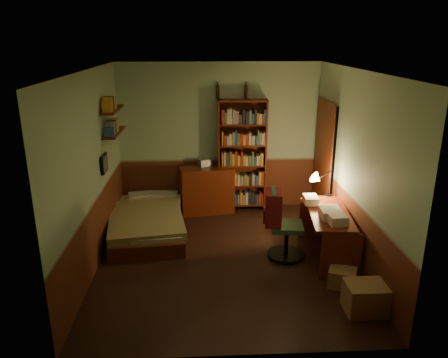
{
  "coord_description": "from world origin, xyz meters",
  "views": [
    {
      "loc": [
        -0.3,
        -5.54,
        3.0
      ],
      "look_at": [
        0.0,
        0.25,
        1.1
      ],
      "focal_mm": 35.0,
      "sensor_mm": 36.0,
      "label": 1
    }
  ],
  "objects_px": {
    "desk": "(327,235)",
    "desk_lamp": "(329,179)",
    "cardboard_box_b": "(342,278)",
    "bookshelf": "(242,156)",
    "mini_stereo": "(205,162)",
    "cardboard_box_a": "(365,298)",
    "dresser": "(207,190)",
    "office_chair": "(287,227)",
    "bed": "(147,214)"
  },
  "relations": [
    {
      "from": "desk",
      "to": "cardboard_box_b",
      "type": "bearing_deg",
      "value": -84.29
    },
    {
      "from": "desk",
      "to": "cardboard_box_b",
      "type": "relative_size",
      "value": 3.89
    },
    {
      "from": "desk",
      "to": "office_chair",
      "type": "distance_m",
      "value": 0.58
    },
    {
      "from": "desk",
      "to": "cardboard_box_b",
      "type": "xyz_separation_m",
      "value": [
        -0.01,
        -0.77,
        -0.23
      ]
    },
    {
      "from": "desk",
      "to": "office_chair",
      "type": "height_order",
      "value": "office_chair"
    },
    {
      "from": "desk",
      "to": "mini_stereo",
      "type": "bearing_deg",
      "value": 137.59
    },
    {
      "from": "dresser",
      "to": "cardboard_box_b",
      "type": "distance_m",
      "value": 3.08
    },
    {
      "from": "bookshelf",
      "to": "cardboard_box_a",
      "type": "bearing_deg",
      "value": -68.53
    },
    {
      "from": "dresser",
      "to": "cardboard_box_b",
      "type": "height_order",
      "value": "dresser"
    },
    {
      "from": "bed",
      "to": "dresser",
      "type": "bearing_deg",
      "value": 34.25
    },
    {
      "from": "desk",
      "to": "cardboard_box_b",
      "type": "distance_m",
      "value": 0.81
    },
    {
      "from": "mini_stereo",
      "to": "cardboard_box_a",
      "type": "distance_m",
      "value": 3.75
    },
    {
      "from": "bed",
      "to": "desk",
      "type": "xyz_separation_m",
      "value": [
        2.63,
        -1.01,
        0.05
      ]
    },
    {
      "from": "bed",
      "to": "desk",
      "type": "distance_m",
      "value": 2.82
    },
    {
      "from": "bed",
      "to": "bookshelf",
      "type": "distance_m",
      "value": 1.95
    },
    {
      "from": "mini_stereo",
      "to": "cardboard_box_b",
      "type": "xyz_separation_m",
      "value": [
        1.68,
        -2.71,
        -0.76
      ]
    },
    {
      "from": "dresser",
      "to": "bookshelf",
      "type": "distance_m",
      "value": 0.87
    },
    {
      "from": "bookshelf",
      "to": "desk_lamp",
      "type": "bearing_deg",
      "value": -43.93
    },
    {
      "from": "desk",
      "to": "desk_lamp",
      "type": "xyz_separation_m",
      "value": [
        0.17,
        0.65,
        0.61
      ]
    },
    {
      "from": "dresser",
      "to": "desk",
      "type": "bearing_deg",
      "value": -57.36
    },
    {
      "from": "bookshelf",
      "to": "mini_stereo",
      "type": "bearing_deg",
      "value": 178.54
    },
    {
      "from": "mini_stereo",
      "to": "cardboard_box_b",
      "type": "distance_m",
      "value": 3.27
    },
    {
      "from": "desk",
      "to": "office_chair",
      "type": "xyz_separation_m",
      "value": [
        -0.57,
        0.03,
        0.11
      ]
    },
    {
      "from": "bed",
      "to": "cardboard_box_b",
      "type": "distance_m",
      "value": 3.18
    },
    {
      "from": "desk",
      "to": "cardboard_box_b",
      "type": "height_order",
      "value": "desk"
    },
    {
      "from": "desk_lamp",
      "to": "desk",
      "type": "bearing_deg",
      "value": -93.04
    },
    {
      "from": "bookshelf",
      "to": "cardboard_box_a",
      "type": "xyz_separation_m",
      "value": [
        1.12,
        -3.19,
        -0.82
      ]
    },
    {
      "from": "cardboard_box_b",
      "to": "dresser",
      "type": "bearing_deg",
      "value": 122.78
    },
    {
      "from": "bed",
      "to": "office_chair",
      "type": "distance_m",
      "value": 2.29
    },
    {
      "from": "bed",
      "to": "desk_lamp",
      "type": "distance_m",
      "value": 2.9
    },
    {
      "from": "bed",
      "to": "office_chair",
      "type": "relative_size",
      "value": 2.18
    },
    {
      "from": "cardboard_box_a",
      "to": "cardboard_box_b",
      "type": "height_order",
      "value": "cardboard_box_a"
    },
    {
      "from": "dresser",
      "to": "office_chair",
      "type": "distance_m",
      "value": 2.09
    },
    {
      "from": "mini_stereo",
      "to": "bookshelf",
      "type": "distance_m",
      "value": 0.66
    },
    {
      "from": "bed",
      "to": "desk_lamp",
      "type": "xyz_separation_m",
      "value": [
        2.8,
        -0.37,
        0.66
      ]
    },
    {
      "from": "bookshelf",
      "to": "cardboard_box_a",
      "type": "height_order",
      "value": "bookshelf"
    },
    {
      "from": "office_chair",
      "to": "desk_lamp",
      "type": "bearing_deg",
      "value": 47.05
    },
    {
      "from": "desk_lamp",
      "to": "mini_stereo",
      "type": "bearing_deg",
      "value": 157.0
    },
    {
      "from": "bed",
      "to": "desk_lamp",
      "type": "relative_size",
      "value": 3.73
    },
    {
      "from": "office_chair",
      "to": "cardboard_box_b",
      "type": "distance_m",
      "value": 1.04
    },
    {
      "from": "dresser",
      "to": "cardboard_box_b",
      "type": "bearing_deg",
      "value": -67.36
    },
    {
      "from": "dresser",
      "to": "office_chair",
      "type": "relative_size",
      "value": 1.01
    },
    {
      "from": "bookshelf",
      "to": "office_chair",
      "type": "bearing_deg",
      "value": -73.91
    },
    {
      "from": "mini_stereo",
      "to": "desk",
      "type": "xyz_separation_m",
      "value": [
        1.69,
        -1.93,
        -0.53
      ]
    },
    {
      "from": "office_chair",
      "to": "cardboard_box_a",
      "type": "xyz_separation_m",
      "value": [
        0.66,
        -1.33,
        -0.29
      ]
    },
    {
      "from": "bed",
      "to": "bookshelf",
      "type": "bearing_deg",
      "value": 23.45
    },
    {
      "from": "bookshelf",
      "to": "office_chair",
      "type": "distance_m",
      "value": 1.99
    },
    {
      "from": "cardboard_box_b",
      "to": "bookshelf",
      "type": "bearing_deg",
      "value": 111.03
    },
    {
      "from": "cardboard_box_b",
      "to": "office_chair",
      "type": "bearing_deg",
      "value": 124.73
    },
    {
      "from": "bookshelf",
      "to": "cardboard_box_b",
      "type": "height_order",
      "value": "bookshelf"
    }
  ]
}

